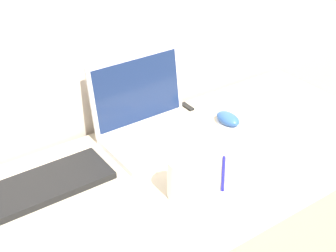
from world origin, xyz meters
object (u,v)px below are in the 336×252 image
Objects in this scene: laptop at (151,121)px; usb_stick at (187,107)px; drink_cup at (183,177)px; external_keyboard at (39,187)px; computer_mouse at (228,119)px; pen at (223,173)px.

laptop is 0.24m from usb_stick.
drink_cup is 0.51× the size of external_keyboard.
computer_mouse is 0.29m from pen.
laptop reaches higher than pen.
usb_stick is 0.48× the size of pen.
computer_mouse is at bearing -2.86° from external_keyboard.
drink_cup is at bearing -148.47° from computer_mouse.
external_keyboard is (-0.32, 0.25, -0.05)m from drink_cup.
drink_cup is at bearing -38.32° from external_keyboard.
pen reaches higher than usb_stick.
laptop is at bearing 73.01° from drink_cup.
external_keyboard reaches higher than pen.
usb_stick is at bearing 68.09° from pen.
usb_stick is 0.41m from pen.
external_keyboard is at bearing 177.14° from computer_mouse.
computer_mouse is (0.35, 0.22, -0.04)m from drink_cup.
pen is (-0.20, -0.21, -0.01)m from computer_mouse.
drink_cup reaches higher than computer_mouse.
usb_stick is at bearing 51.62° from drink_cup.
laptop is 3.30× the size of computer_mouse.
computer_mouse is 0.83× the size of pen.
drink_cup is 3.45× the size of usb_stick.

